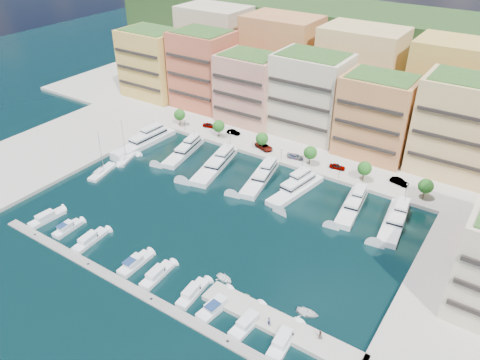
# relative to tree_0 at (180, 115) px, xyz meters

# --- Properties ---
(ground) EXTENTS (400.00, 400.00, 0.00)m
(ground) POSITION_rel_tree_0_xyz_m (40.00, -33.50, -4.74)
(ground) COLOR black
(ground) RESTS_ON ground
(north_quay) EXTENTS (220.00, 64.00, 2.00)m
(north_quay) POSITION_rel_tree_0_xyz_m (40.00, 28.50, -4.74)
(north_quay) COLOR #9E998E
(north_quay) RESTS_ON ground
(west_quay) EXTENTS (34.00, 76.00, 2.00)m
(west_quay) POSITION_rel_tree_0_xyz_m (-22.00, -41.50, -4.74)
(west_quay) COLOR #9E998E
(west_quay) RESTS_ON ground
(hillside) EXTENTS (240.00, 40.00, 58.00)m
(hillside) POSITION_rel_tree_0_xyz_m (40.00, 76.50, -4.74)
(hillside) COLOR #1A3A17
(hillside) RESTS_ON ground
(south_pontoon) EXTENTS (72.00, 2.20, 0.35)m
(south_pontoon) POSITION_rel_tree_0_xyz_m (37.00, -63.50, -4.74)
(south_pontoon) COLOR gray
(south_pontoon) RESTS_ON ground
(finger_pier) EXTENTS (32.00, 5.00, 2.00)m
(finger_pier) POSITION_rel_tree_0_xyz_m (70.00, -55.50, -4.74)
(finger_pier) COLOR #9E998E
(finger_pier) RESTS_ON ground
(apartment_0) EXTENTS (22.00, 16.50, 24.80)m
(apartment_0) POSITION_rel_tree_0_xyz_m (-26.00, 16.49, 8.57)
(apartment_0) COLOR gold
(apartment_0) RESTS_ON north_quay
(apartment_1) EXTENTS (20.00, 16.50, 26.80)m
(apartment_1) POSITION_rel_tree_0_xyz_m (-4.00, 18.49, 9.57)
(apartment_1) COLOR #BF5A3F
(apartment_1) RESTS_ON north_quay
(apartment_2) EXTENTS (20.00, 15.50, 22.80)m
(apartment_2) POSITION_rel_tree_0_xyz_m (17.00, 16.49, 7.57)
(apartment_2) COLOR tan
(apartment_2) RESTS_ON north_quay
(apartment_3) EXTENTS (22.00, 16.50, 25.80)m
(apartment_3) POSITION_rel_tree_0_xyz_m (38.00, 18.49, 9.07)
(apartment_3) COLOR beige
(apartment_3) RESTS_ON north_quay
(apartment_4) EXTENTS (20.00, 15.50, 23.80)m
(apartment_4) POSITION_rel_tree_0_xyz_m (60.00, 16.49, 8.07)
(apartment_4) COLOR #BA6745
(apartment_4) RESTS_ON north_quay
(apartment_5) EXTENTS (22.00, 16.50, 26.80)m
(apartment_5) POSITION_rel_tree_0_xyz_m (82.00, 18.49, 9.57)
(apartment_5) COLOR #D8B572
(apartment_5) RESTS_ON north_quay
(backblock_0) EXTENTS (26.00, 18.00, 30.00)m
(backblock_0) POSITION_rel_tree_0_xyz_m (-15.00, 40.50, 11.26)
(backblock_0) COLOR beige
(backblock_0) RESTS_ON north_quay
(backblock_1) EXTENTS (26.00, 18.00, 30.00)m
(backblock_1) POSITION_rel_tree_0_xyz_m (15.00, 40.50, 11.26)
(backblock_1) COLOR #BA6745
(backblock_1) RESTS_ON north_quay
(backblock_2) EXTENTS (26.00, 18.00, 30.00)m
(backblock_2) POSITION_rel_tree_0_xyz_m (45.00, 40.50, 11.26)
(backblock_2) COLOR #D8B572
(backblock_2) RESTS_ON north_quay
(backblock_3) EXTENTS (26.00, 18.00, 30.00)m
(backblock_3) POSITION_rel_tree_0_xyz_m (75.00, 40.50, 11.26)
(backblock_3) COLOR gold
(backblock_3) RESTS_ON north_quay
(tree_0) EXTENTS (3.80, 3.80, 5.65)m
(tree_0) POSITION_rel_tree_0_xyz_m (0.00, 0.00, 0.00)
(tree_0) COLOR #473323
(tree_0) RESTS_ON north_quay
(tree_1) EXTENTS (3.80, 3.80, 5.65)m
(tree_1) POSITION_rel_tree_0_xyz_m (16.00, 0.00, 0.00)
(tree_1) COLOR #473323
(tree_1) RESTS_ON north_quay
(tree_2) EXTENTS (3.80, 3.80, 5.65)m
(tree_2) POSITION_rel_tree_0_xyz_m (32.00, 0.00, 0.00)
(tree_2) COLOR #473323
(tree_2) RESTS_ON north_quay
(tree_3) EXTENTS (3.80, 3.80, 5.65)m
(tree_3) POSITION_rel_tree_0_xyz_m (48.00, 0.00, 0.00)
(tree_3) COLOR #473323
(tree_3) RESTS_ON north_quay
(tree_4) EXTENTS (3.80, 3.80, 5.65)m
(tree_4) POSITION_rel_tree_0_xyz_m (64.00, 0.00, 0.00)
(tree_4) COLOR #473323
(tree_4) RESTS_ON north_quay
(tree_5) EXTENTS (3.80, 3.80, 5.65)m
(tree_5) POSITION_rel_tree_0_xyz_m (80.00, 0.00, 0.00)
(tree_5) COLOR #473323
(tree_5) RESTS_ON north_quay
(lamppost_0) EXTENTS (0.30, 0.30, 4.20)m
(lamppost_0) POSITION_rel_tree_0_xyz_m (4.00, -2.30, -0.92)
(lamppost_0) COLOR black
(lamppost_0) RESTS_ON north_quay
(lamppost_1) EXTENTS (0.30, 0.30, 4.20)m
(lamppost_1) POSITION_rel_tree_0_xyz_m (22.00, -2.30, -0.92)
(lamppost_1) COLOR black
(lamppost_1) RESTS_ON north_quay
(lamppost_2) EXTENTS (0.30, 0.30, 4.20)m
(lamppost_2) POSITION_rel_tree_0_xyz_m (40.00, -2.30, -0.92)
(lamppost_2) COLOR black
(lamppost_2) RESTS_ON north_quay
(lamppost_3) EXTENTS (0.30, 0.30, 4.20)m
(lamppost_3) POSITION_rel_tree_0_xyz_m (58.00, -2.30, -0.92)
(lamppost_3) COLOR black
(lamppost_3) RESTS_ON north_quay
(lamppost_4) EXTENTS (0.30, 0.30, 4.20)m
(lamppost_4) POSITION_rel_tree_0_xyz_m (76.00, -2.30, -0.92)
(lamppost_4) COLOR black
(lamppost_4) RESTS_ON north_quay
(yacht_0) EXTENTS (6.19, 23.51, 7.30)m
(yacht_0) POSITION_rel_tree_0_xyz_m (-1.23, -15.15, -3.53)
(yacht_0) COLOR silver
(yacht_0) RESTS_ON ground
(yacht_1) EXTENTS (7.77, 19.76, 7.30)m
(yacht_1) POSITION_rel_tree_0_xyz_m (13.11, -13.39, -3.65)
(yacht_1) COLOR silver
(yacht_1) RESTS_ON ground
(yacht_2) EXTENTS (9.46, 22.77, 7.30)m
(yacht_2) POSITION_rel_tree_0_xyz_m (25.75, -14.67, -3.53)
(yacht_2) COLOR silver
(yacht_2) RESTS_ON ground
(yacht_3) EXTENTS (8.24, 20.36, 7.30)m
(yacht_3) POSITION_rel_tree_0_xyz_m (40.20, -13.60, -3.53)
(yacht_3) COLOR silver
(yacht_3) RESTS_ON ground
(yacht_4) EXTENTS (7.47, 20.04, 7.30)m
(yacht_4) POSITION_rel_tree_0_xyz_m (51.09, -13.52, -3.65)
(yacht_4) COLOR silver
(yacht_4) RESTS_ON ground
(yacht_5) EXTENTS (6.34, 18.22, 7.30)m
(yacht_5) POSITION_rel_tree_0_xyz_m (66.33, -12.67, -3.53)
(yacht_5) COLOR silver
(yacht_5) RESTS_ON ground
(yacht_6) EXTENTS (6.68, 18.89, 7.30)m
(yacht_6) POSITION_rel_tree_0_xyz_m (77.08, -12.96, -3.53)
(yacht_6) COLOR silver
(yacht_6) RESTS_ON ground
(cruiser_0) EXTENTS (3.25, 9.06, 2.55)m
(cruiser_0) POSITION_rel_tree_0_xyz_m (7.09, -58.10, -4.20)
(cruiser_0) COLOR silver
(cruiser_0) RESTS_ON ground
(cruiser_1) EXTENTS (2.72, 7.36, 2.66)m
(cruiser_1) POSITION_rel_tree_0_xyz_m (14.61, -58.10, -4.17)
(cruiser_1) COLOR silver
(cruiser_1) RESTS_ON ground
(cruiser_2) EXTENTS (3.32, 9.27, 2.55)m
(cruiser_2) POSITION_rel_tree_0_xyz_m (22.34, -58.10, -4.20)
(cruiser_2) COLOR silver
(cruiser_2) RESTS_ON ground
(cruiser_4) EXTENTS (2.93, 8.23, 2.66)m
(cruiser_4) POSITION_rel_tree_0_xyz_m (36.33, -58.11, -4.17)
(cruiser_4) COLOR silver
(cruiser_4) RESTS_ON ground
(cruiser_5) EXTENTS (3.11, 8.65, 2.55)m
(cruiser_5) POSITION_rel_tree_0_xyz_m (42.56, -58.09, -4.20)
(cruiser_5) COLOR silver
(cruiser_5) RESTS_ON ground
(cruiser_6) EXTENTS (3.15, 8.44, 2.55)m
(cruiser_6) POSITION_rel_tree_0_xyz_m (51.78, -58.09, -4.20)
(cruiser_6) COLOR silver
(cruiser_6) RESTS_ON ground
(cruiser_7) EXTENTS (3.88, 9.21, 2.66)m
(cruiser_7) POSITION_rel_tree_0_xyz_m (57.70, -58.12, -4.17)
(cruiser_7) COLOR silver
(cruiser_7) RESTS_ON ground
(cruiser_8) EXTENTS (3.33, 9.08, 2.55)m
(cruiser_8) POSITION_rel_tree_0_xyz_m (64.81, -58.10, -4.20)
(cruiser_8) COLOR silver
(cruiser_8) RESTS_ON ground
(cruiser_9) EXTENTS (3.56, 9.21, 2.55)m
(cruiser_9) POSITION_rel_tree_0_xyz_m (72.09, -58.10, -4.20)
(cruiser_9) COLOR silver
(cruiser_9) RESTS_ON ground
(sailboat_2) EXTENTS (5.16, 8.52, 13.20)m
(sailboat_2) POSITION_rel_tree_0_xyz_m (1.19, -26.60, -4.42)
(sailboat_2) COLOR silver
(sailboat_2) RESTS_ON ground
(sailboat_1) EXTENTS (5.02, 10.64, 13.20)m
(sailboat_1) POSITION_rel_tree_0_xyz_m (1.24, -35.36, -4.44)
(sailboat_1) COLOR silver
(sailboat_1) RESTS_ON ground
(tender_0) EXTENTS (4.19, 3.30, 0.79)m
(tender_0) POSITION_rel_tree_0_xyz_m (54.57, -51.16, -4.35)
(tender_0) COLOR white
(tender_0) RESTS_ON ground
(tender_1) EXTENTS (1.49, 1.34, 0.71)m
(tender_1) POSITION_rel_tree_0_xyz_m (60.78, -52.44, -4.39)
(tender_1) COLOR beige
(tender_1) RESTS_ON ground
(tender_2) EXTENTS (4.76, 3.74, 0.89)m
(tender_2) POSITION_rel_tree_0_xyz_m (72.69, -50.05, -4.30)
(tender_2) COLOR white
(tender_2) RESTS_ON ground
(car_0) EXTENTS (4.82, 2.97, 1.53)m
(car_0) POSITION_rel_tree_0_xyz_m (9.26, 3.97, -2.98)
(car_0) COLOR gray
(car_0) RESTS_ON north_quay
(car_1) EXTENTS (4.52, 1.98, 1.45)m
(car_1) POSITION_rel_tree_0_xyz_m (18.82, 4.12, -3.02)
(car_1) COLOR gray
(car_1) RESTS_ON north_quay
(car_2) EXTENTS (6.81, 4.81, 1.72)m
(car_2) POSITION_rel_tree_0_xyz_m (32.25, 0.87, -2.88)
(car_2) COLOR gray
(car_2) RESTS_ON north_quay
(car_3) EXTENTS (5.06, 2.74, 1.39)m
(car_3) POSITION_rel_tree_0_xyz_m (43.10, 0.71, -3.05)
(car_3) COLOR gray
(car_3) RESTS_ON north_quay
(car_4) EXTENTS (4.63, 2.38, 1.51)m
(car_4) POSITION_rel_tree_0_xyz_m (55.71, 1.94, -2.99)
(car_4) COLOR gray
(car_4) RESTS_ON north_quay
(car_5) EXTENTS (5.13, 2.69, 1.61)m
(car_5) POSITION_rel_tree_0_xyz_m (72.69, 3.53, -2.94)
(car_5) COLOR gray
(car_5) RESTS_ON north_quay
(person_0) EXTENTS (0.84, 0.78, 1.92)m
(person_0) POSITION_rel_tree_0_xyz_m (68.40, -56.94, -2.78)
(person_0) COLOR #232547
(person_0) RESTS_ON finger_pier
(person_1) EXTENTS (1.21, 1.19, 1.97)m
(person_1) POSITION_rel_tree_0_xyz_m (77.18, -54.59, -2.76)
(person_1) COLOR #453829
(person_1) RESTS_ON finger_pier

